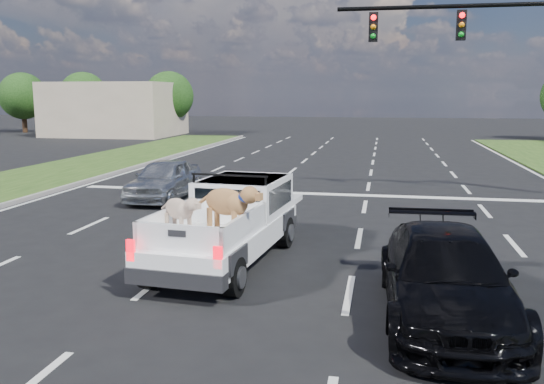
{
  "coord_description": "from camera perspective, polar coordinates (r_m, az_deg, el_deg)",
  "views": [
    {
      "loc": [
        2.25,
        -9.52,
        3.38
      ],
      "look_at": [
        0.02,
        2.0,
        1.39
      ],
      "focal_mm": 38.0,
      "sensor_mm": 36.0,
      "label": 1
    }
  ],
  "objects": [
    {
      "name": "silver_sedan",
      "position": [
        19.11,
        -10.63,
        1.26
      ],
      "size": [
        1.61,
        3.91,
        1.33
      ],
      "primitive_type": "imported",
      "rotation": [
        0.0,
        0.0,
        -0.01
      ],
      "color": "#B6BABE",
      "rests_on": "ground"
    },
    {
      "name": "black_coupe",
      "position": [
        9.19,
        16.8,
        -8.02
      ],
      "size": [
        2.0,
        4.62,
        1.32
      ],
      "primitive_type": "imported",
      "rotation": [
        0.0,
        0.0,
        0.03
      ],
      "color": "black",
      "rests_on": "ground"
    },
    {
      "name": "pickup_truck",
      "position": [
        11.68,
        -4.27,
        -2.9
      ],
      "size": [
        2.22,
        4.97,
        1.81
      ],
      "rotation": [
        0.0,
        0.0,
        -0.09
      ],
      "color": "black",
      "rests_on": "ground"
    },
    {
      "name": "ground",
      "position": [
        10.35,
        -2.23,
        -9.47
      ],
      "size": [
        160.0,
        160.0,
        0.0
      ],
      "primitive_type": "plane",
      "color": "black",
      "rests_on": "ground"
    },
    {
      "name": "building_left",
      "position": [
        50.68,
        -15.21,
        7.92
      ],
      "size": [
        10.0,
        8.0,
        4.4
      ],
      "primitive_type": "cube",
      "color": "#C3AF95",
      "rests_on": "ground"
    },
    {
      "name": "tree_far_b",
      "position": [
        54.29,
        -18.17,
        9.02
      ],
      "size": [
        4.2,
        4.2,
        5.4
      ],
      "color": "#332114",
      "rests_on": "ground"
    },
    {
      "name": "curb_left",
      "position": [
        19.48,
        -24.7,
        -1.07
      ],
      "size": [
        0.15,
        60.0,
        0.14
      ],
      "primitive_type": "cube",
      "color": "gray",
      "rests_on": "ground"
    },
    {
      "name": "road_markings",
      "position": [
        16.58,
        2.95,
        -2.15
      ],
      "size": [
        17.75,
        60.0,
        0.01
      ],
      "color": "silver",
      "rests_on": "ground"
    },
    {
      "name": "tree_far_a",
      "position": [
        57.43,
        -23.47,
        8.72
      ],
      "size": [
        4.2,
        4.2,
        5.4
      ],
      "color": "#332114",
      "rests_on": "ground"
    },
    {
      "name": "tree_far_c",
      "position": [
        50.9,
        -10.16,
        9.34
      ],
      "size": [
        4.2,
        4.2,
        5.4
      ],
      "color": "#332114",
      "rests_on": "ground"
    }
  ]
}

